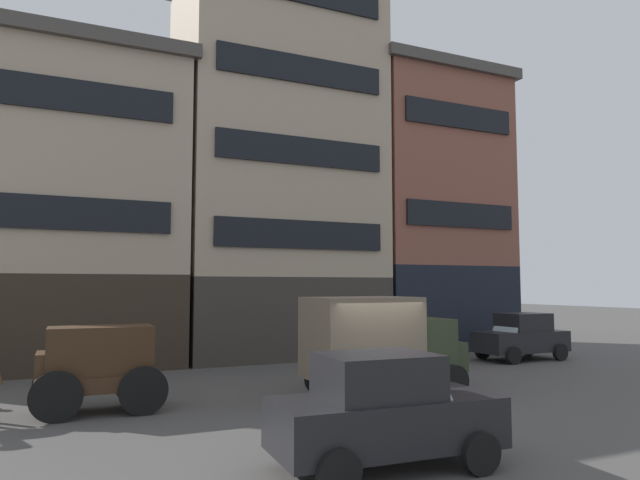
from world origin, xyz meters
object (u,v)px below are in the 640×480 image
Objects in this scene: sedan_light at (384,411)px; fire_hydrant_curbside at (127,367)px; sedan_dark at (521,337)px; delivery_truck_near at (380,342)px; cargo_wagon at (98,363)px.

sedan_light is 10.87m from fire_hydrant_curbside.
fire_hydrant_curbside is at bearing 175.10° from sedan_dark.
delivery_truck_near is 5.29× the size of fire_hydrant_curbside.
sedan_dark is at bearing -4.90° from fire_hydrant_curbside.
cargo_wagon reaches higher than sedan_dark.
delivery_truck_near is at bearing 59.72° from sedan_light.
cargo_wagon is 0.79× the size of sedan_dark.
fire_hydrant_curbside is at bearing 137.70° from delivery_truck_near.
delivery_truck_near is 1.18× the size of sedan_dark.
fire_hydrant_curbside is (1.13, 4.28, -0.72)m from cargo_wagon.
sedan_dark and sedan_light have the same top height.
cargo_wagon is 0.67× the size of delivery_truck_near.
fire_hydrant_curbside is (-14.67, 1.26, -0.49)m from sedan_dark.
sedan_dark is (15.80, 3.02, -0.23)m from cargo_wagon.
delivery_truck_near is (6.96, -1.03, 0.28)m from cargo_wagon.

